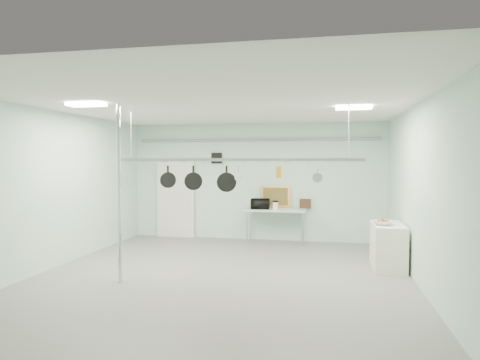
% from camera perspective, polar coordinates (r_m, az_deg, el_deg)
% --- Properties ---
extents(floor, '(8.00, 8.00, 0.00)m').
position_cam_1_polar(floor, '(8.15, -2.64, -12.93)').
color(floor, gray).
rests_on(floor, ground).
extents(ceiling, '(7.00, 8.00, 0.02)m').
position_cam_1_polar(ceiling, '(7.92, -2.69, 9.91)').
color(ceiling, silver).
rests_on(ceiling, back_wall).
extents(back_wall, '(7.00, 0.02, 3.20)m').
position_cam_1_polar(back_wall, '(11.78, 2.09, -0.23)').
color(back_wall, silver).
rests_on(back_wall, floor).
extents(right_wall, '(0.02, 8.00, 3.20)m').
position_cam_1_polar(right_wall, '(7.80, 23.08, -1.90)').
color(right_wall, silver).
rests_on(right_wall, floor).
extents(door, '(1.10, 0.10, 2.20)m').
position_cam_1_polar(door, '(12.35, -8.55, -2.68)').
color(door, silver).
rests_on(door, floor).
extents(wall_vent, '(0.30, 0.04, 0.30)m').
position_cam_1_polar(wall_vent, '(11.97, -3.13, 2.93)').
color(wall_vent, black).
rests_on(wall_vent, back_wall).
extents(conduit_pipe, '(6.60, 0.07, 0.07)m').
position_cam_1_polar(conduit_pipe, '(11.69, 2.02, 5.39)').
color(conduit_pipe, gray).
rests_on(conduit_pipe, back_wall).
extents(chrome_pole, '(0.08, 0.08, 3.20)m').
position_cam_1_polar(chrome_pole, '(7.92, -15.78, -1.72)').
color(chrome_pole, silver).
rests_on(chrome_pole, floor).
extents(prep_table, '(1.60, 0.70, 0.91)m').
position_cam_1_polar(prep_table, '(11.37, 4.75, -4.22)').
color(prep_table, silver).
rests_on(prep_table, floor).
extents(side_cabinet, '(0.60, 1.20, 0.90)m').
position_cam_1_polar(side_cabinet, '(9.26, 19.11, -8.32)').
color(side_cabinet, silver).
rests_on(side_cabinet, floor).
extents(pot_rack, '(4.80, 0.06, 1.00)m').
position_cam_1_polar(pot_rack, '(8.10, -0.78, 2.93)').
color(pot_rack, '#B7B7BC').
rests_on(pot_rack, ceiling).
extents(light_panel_left, '(0.65, 0.30, 0.05)m').
position_cam_1_polar(light_panel_left, '(8.02, -19.80, 9.44)').
color(light_panel_left, white).
rests_on(light_panel_left, ceiling).
extents(light_panel_right, '(0.65, 0.30, 0.05)m').
position_cam_1_polar(light_panel_right, '(8.29, 14.92, 9.29)').
color(light_panel_right, white).
rests_on(light_panel_right, ceiling).
extents(microwave, '(0.50, 0.36, 0.27)m').
position_cam_1_polar(microwave, '(11.32, 2.72, -3.19)').
color(microwave, black).
rests_on(microwave, prep_table).
extents(coffee_canister, '(0.16, 0.16, 0.19)m').
position_cam_1_polar(coffee_canister, '(11.18, 4.74, -3.46)').
color(coffee_canister, white).
rests_on(coffee_canister, prep_table).
extents(painting_large, '(0.79, 0.20, 0.58)m').
position_cam_1_polar(painting_large, '(11.64, 4.76, -2.27)').
color(painting_large, orange).
rests_on(painting_large, prep_table).
extents(painting_small, '(0.30, 0.08, 0.25)m').
position_cam_1_polar(painting_small, '(11.59, 8.70, -3.13)').
color(painting_small, '#372113').
rests_on(painting_small, prep_table).
extents(fruit_bowl, '(0.50, 0.50, 0.09)m').
position_cam_1_polar(fruit_bowl, '(9.01, 18.53, -5.42)').
color(fruit_bowl, silver).
rests_on(fruit_bowl, side_cabinet).
extents(skillet_left, '(0.31, 0.18, 0.42)m').
position_cam_1_polar(skillet_left, '(8.49, -9.58, 0.49)').
color(skillet_left, black).
rests_on(skillet_left, pot_rack).
extents(skillet_mid, '(0.35, 0.15, 0.47)m').
position_cam_1_polar(skillet_mid, '(8.32, -6.25, 0.29)').
color(skillet_mid, black).
rests_on(skillet_mid, pot_rack).
extents(skillet_right, '(0.37, 0.14, 0.49)m').
position_cam_1_polar(skillet_right, '(8.14, -1.81, 0.17)').
color(skillet_right, black).
rests_on(skillet_right, pot_rack).
extents(whisk, '(0.16, 0.16, 0.29)m').
position_cam_1_polar(whisk, '(8.09, -0.23, 0.89)').
color(whisk, silver).
rests_on(whisk, pot_rack).
extents(grater, '(0.10, 0.03, 0.24)m').
position_cam_1_polar(grater, '(7.97, 5.19, 1.04)').
color(grater, gold).
rests_on(grater, pot_rack).
extents(saucepan, '(0.20, 0.15, 0.32)m').
position_cam_1_polar(saucepan, '(7.92, 10.29, 0.70)').
color(saucepan, silver).
rests_on(saucepan, pot_rack).
extents(fruit_cluster, '(0.24, 0.24, 0.09)m').
position_cam_1_polar(fruit_cluster, '(9.00, 18.53, -5.17)').
color(fruit_cluster, maroon).
rests_on(fruit_cluster, fruit_bowl).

